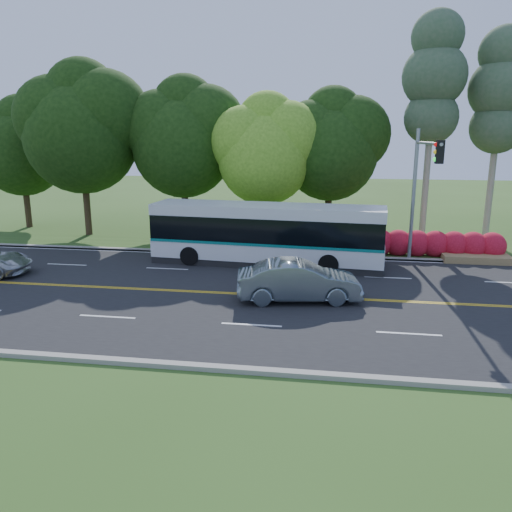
# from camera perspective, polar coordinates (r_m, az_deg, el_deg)

# --- Properties ---
(ground) EXTENTS (120.00, 120.00, 0.00)m
(ground) POSITION_cam_1_polar(r_m,az_deg,el_deg) (21.35, 2.31, -4.57)
(ground) COLOR #31521B
(ground) RESTS_ON ground
(road) EXTENTS (60.00, 14.00, 0.02)m
(road) POSITION_cam_1_polar(r_m,az_deg,el_deg) (21.34, 2.31, -4.54)
(road) COLOR black
(road) RESTS_ON ground
(curb_north) EXTENTS (60.00, 0.30, 0.15)m
(curb_north) POSITION_cam_1_polar(r_m,az_deg,el_deg) (28.18, 3.93, 0.10)
(curb_north) COLOR gray
(curb_north) RESTS_ON ground
(curb_south) EXTENTS (60.00, 0.30, 0.15)m
(curb_south) POSITION_cam_1_polar(r_m,az_deg,el_deg) (14.75, -0.87, -12.93)
(curb_south) COLOR gray
(curb_south) RESTS_ON ground
(grass_verge) EXTENTS (60.00, 4.00, 0.10)m
(grass_verge) POSITION_cam_1_polar(r_m,az_deg,el_deg) (29.98, 4.23, 0.87)
(grass_verge) COLOR #31521B
(grass_verge) RESTS_ON ground
(lane_markings) EXTENTS (57.60, 13.82, 0.00)m
(lane_markings) POSITION_cam_1_polar(r_m,az_deg,el_deg) (21.35, 2.06, -4.50)
(lane_markings) COLOR gold
(lane_markings) RESTS_ON road
(tree_row) EXTENTS (44.70, 9.10, 13.84)m
(tree_row) POSITION_cam_1_polar(r_m,az_deg,el_deg) (33.11, -4.31, 13.74)
(tree_row) COLOR black
(tree_row) RESTS_ON ground
(bougainvillea_hedge) EXTENTS (9.50, 2.25, 1.50)m
(bougainvillea_hedge) POSITION_cam_1_polar(r_m,az_deg,el_deg) (29.35, 18.23, 1.27)
(bougainvillea_hedge) COLOR #A70D18
(bougainvillea_hedge) RESTS_ON ground
(traffic_signal) EXTENTS (0.42, 6.10, 7.00)m
(traffic_signal) POSITION_cam_1_polar(r_m,az_deg,el_deg) (25.99, 18.34, 8.57)
(traffic_signal) COLOR gray
(traffic_signal) RESTS_ON ground
(transit_bus) EXTENTS (12.22, 3.66, 3.15)m
(transit_bus) POSITION_cam_1_polar(r_m,az_deg,el_deg) (26.08, 1.19, 2.41)
(transit_bus) COLOR silver
(transit_bus) RESTS_ON road
(sedan) EXTENTS (5.26, 2.56, 1.66)m
(sedan) POSITION_cam_1_polar(r_m,az_deg,el_deg) (20.53, 4.91, -2.87)
(sedan) COLOR slate
(sedan) RESTS_ON road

